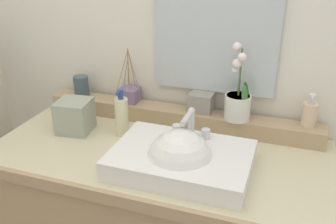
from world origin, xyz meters
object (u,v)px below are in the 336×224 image
Objects in this scene: reed_diffuser at (130,94)px; soap_dispenser at (309,114)px; sink_basin at (181,161)px; lotion_bottle at (122,116)px; trinket_box at (201,102)px; potted_plant at (238,101)px; tumbler_cup at (81,86)px; tissue_box at (75,116)px.

soap_dispenser is at bearing -0.02° from reed_diffuser.
sink_basin is 1.96× the size of reed_diffuser.
reed_diffuser is at bearing 104.33° from lotion_bottle.
lotion_bottle is (-0.30, 0.17, 0.05)m from sink_basin.
sink_basin is 4.91× the size of trinket_box.
reed_diffuser is (-0.35, 0.35, 0.07)m from sink_basin.
tumbler_cup is (-0.71, 0.01, -0.03)m from potted_plant.
potted_plant reaches higher than trinket_box.
reed_diffuser is 1.81× the size of tissue_box.
reed_diffuser is at bearing 177.31° from potted_plant.
potted_plant is 0.46m from lotion_bottle.
potted_plant is 0.27m from soap_dispenser.
potted_plant reaches higher than reed_diffuser.
tumbler_cup is 0.96× the size of trinket_box.
tumbler_cup is at bearing -176.46° from trinket_box.
reed_diffuser is 0.32m from trinket_box.
trinket_box is 0.52m from tissue_box.
tumbler_cup is 0.38× the size of reed_diffuser.
sink_basin is 0.54m from soap_dispenser.
soap_dispenser is 1.44× the size of tumbler_cup.
lotion_bottle is at bearing -160.23° from potted_plant.
potted_plant is 3.32× the size of tumbler_cup.
soap_dispenser is 0.68× the size of lotion_bottle.
soap_dispenser reaches higher than tumbler_cup.
tumbler_cup reaches higher than trinket_box.
trinket_box is at bearing 179.79° from soap_dispenser.
soap_dispenser is 0.98m from tumbler_cup.
trinket_box is 0.33m from lotion_bottle.
reed_diffuser is at bearing 54.24° from tissue_box.
potted_plant reaches higher than lotion_bottle.
reed_diffuser is 1.24× the size of lotion_bottle.
lotion_bottle is (-0.70, -0.18, -0.04)m from soap_dispenser.
sink_basin is 3.53× the size of tissue_box.
sink_basin is 3.57× the size of soap_dispenser.
tissue_box is (-0.90, -0.21, -0.05)m from soap_dispenser.
soap_dispenser is 0.42m from trinket_box.
trinket_box is (-0.42, 0.00, -0.01)m from soap_dispenser.
tissue_box is at bearing -163.36° from potted_plant.
tumbler_cup is 0.24m from reed_diffuser.
sink_basin is 5.12× the size of tumbler_cup.
potted_plant is 2.31× the size of soap_dispenser.
tumbler_cup reaches higher than tissue_box.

